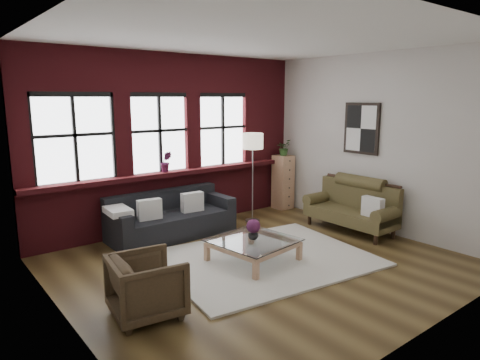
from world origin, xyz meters
TOP-DOWN VIEW (x-y plane):
  - floor at (0.00, 0.00)m, footprint 5.50×5.50m
  - ceiling at (0.00, 0.00)m, footprint 5.50×5.50m
  - wall_back at (0.00, 2.50)m, footprint 5.50×0.00m
  - wall_front at (0.00, -2.50)m, footprint 5.50×0.00m
  - wall_left at (-2.75, 0.00)m, footprint 0.00×5.00m
  - wall_right at (2.75, 0.00)m, footprint 0.00×5.00m
  - brick_backwall at (0.00, 2.44)m, footprint 5.50×0.12m
  - sill_ledge at (0.00, 2.35)m, footprint 5.50×0.30m
  - window_left at (-1.80, 2.45)m, footprint 1.38×0.10m
  - window_mid at (-0.30, 2.45)m, footprint 1.38×0.10m
  - window_right at (1.10, 2.45)m, footprint 1.38×0.10m
  - wall_poster at (2.72, 0.30)m, footprint 0.05×0.74m
  - shag_rug at (0.15, 0.05)m, footprint 3.32×2.76m
  - dark_sofa at (-0.40, 1.90)m, footprint 2.18×0.88m
  - pillow_a at (-0.87, 1.80)m, footprint 0.41×0.18m
  - pillow_b at (-0.03, 1.80)m, footprint 0.41×0.17m
  - vintage_settee at (2.30, 0.15)m, footprint 0.77×1.73m
  - pillow_settee at (2.22, -0.37)m, footprint 0.15×0.39m
  - armchair at (-2.00, -0.39)m, footprint 0.87×0.85m
  - coffee_table at (-0.06, 0.09)m, footprint 1.23×1.23m
  - vase at (-0.06, 0.09)m, footprint 0.17×0.17m
  - flowers at (-0.06, 0.09)m, footprint 0.21×0.21m
  - drawer_chest at (2.50, 2.12)m, footprint 0.36×0.36m
  - potted_plant_top at (2.50, 2.12)m, footprint 0.37×0.35m
  - floor_lamp at (1.32, 1.74)m, footprint 0.40×0.40m
  - sill_plant at (-0.25, 2.32)m, footprint 0.26×0.24m

SIDE VIEW (x-z plane):
  - floor at x=0.00m, z-range 0.00..0.00m
  - shag_rug at x=0.15m, z-range 0.00..0.03m
  - coffee_table at x=-0.06m, z-range -0.01..0.36m
  - armchair at x=-2.00m, z-range 0.00..0.70m
  - dark_sofa at x=-0.40m, z-range 0.00..0.79m
  - vase at x=-0.06m, z-range 0.35..0.52m
  - vintage_settee at x=2.30m, z-range 0.00..0.92m
  - flowers at x=-0.06m, z-range 0.45..0.66m
  - pillow_settee at x=2.22m, z-range 0.40..0.74m
  - pillow_a at x=-0.87m, z-range 0.42..0.76m
  - pillow_b at x=-0.03m, z-range 0.42..0.76m
  - drawer_chest at x=2.50m, z-range 0.00..1.18m
  - floor_lamp at x=1.32m, z-range 0.00..1.89m
  - sill_ledge at x=0.00m, z-range 1.00..1.08m
  - sill_plant at x=-0.25m, z-range 1.08..1.46m
  - potted_plant_top at x=2.50m, z-range 1.18..1.52m
  - wall_back at x=0.00m, z-range -1.15..4.35m
  - wall_front at x=0.00m, z-range -1.15..4.35m
  - wall_left at x=-2.75m, z-range -0.90..4.10m
  - wall_right at x=2.75m, z-range -0.90..4.10m
  - brick_backwall at x=0.00m, z-range 0.00..3.20m
  - window_left at x=-1.80m, z-range 1.00..2.50m
  - window_mid at x=-0.30m, z-range 1.00..2.50m
  - window_right at x=1.10m, z-range 1.00..2.50m
  - wall_poster at x=2.72m, z-range 1.38..2.32m
  - ceiling at x=0.00m, z-range 3.20..3.20m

